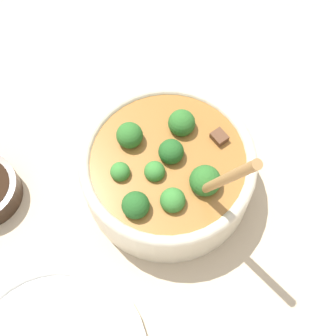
% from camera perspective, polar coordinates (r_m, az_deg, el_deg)
% --- Properties ---
extents(ground_plane, '(4.00, 4.00, 0.00)m').
position_cam_1_polar(ground_plane, '(0.72, 0.00, -1.92)').
color(ground_plane, '#C6B293').
extents(stew_bowl, '(0.25, 0.25, 0.25)m').
position_cam_1_polar(stew_bowl, '(0.67, 0.02, -0.19)').
color(stew_bowl, beige).
rests_on(stew_bowl, ground_plane).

